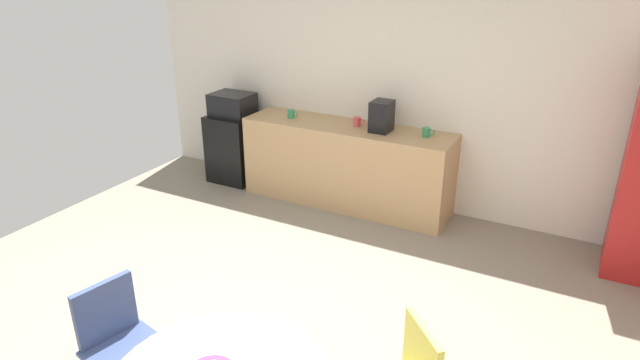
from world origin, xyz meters
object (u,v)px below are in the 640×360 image
(mini_fridge, at_px, (235,147))
(chair_navy, at_px, (117,333))
(mug_green, at_px, (291,114))
(mug_white, at_px, (427,132))
(mug_red, at_px, (357,122))
(microwave, at_px, (232,104))
(coffee_maker, at_px, (382,116))

(mini_fridge, bearing_deg, chair_navy, -64.72)
(mini_fridge, bearing_deg, mug_green, -1.58)
(mug_white, bearing_deg, mini_fridge, -178.91)
(mug_red, bearing_deg, mug_white, -0.36)
(mini_fridge, xyz_separation_m, mug_white, (2.36, 0.05, 0.54))
(mini_fridge, height_order, microwave, microwave)
(mini_fridge, distance_m, mug_red, 1.69)
(microwave, bearing_deg, mini_fridge, 0.00)
(mug_red, distance_m, coffee_maker, 0.32)
(microwave, height_order, mug_white, microwave)
(chair_navy, relative_size, coffee_maker, 2.59)
(microwave, relative_size, mug_green, 3.72)
(mini_fridge, bearing_deg, coffee_maker, 0.00)
(mini_fridge, relative_size, mug_green, 6.33)
(coffee_maker, bearing_deg, mug_green, -178.78)
(mug_green, height_order, mug_red, same)
(mug_green, relative_size, coffee_maker, 0.40)
(mini_fridge, distance_m, microwave, 0.54)
(mug_white, relative_size, coffee_maker, 0.40)
(mug_white, xyz_separation_m, mug_red, (-0.76, 0.00, 0.00))
(chair_navy, height_order, coffee_maker, coffee_maker)
(chair_navy, xyz_separation_m, mug_green, (-0.72, 3.26, 0.43))
(mug_white, relative_size, mug_green, 1.00)
(chair_navy, bearing_deg, mug_green, 102.53)
(mug_red, bearing_deg, microwave, -178.21)
(mini_fridge, height_order, mug_green, mug_green)
(chair_navy, xyz_separation_m, mug_red, (0.05, 3.33, 0.43))
(mug_white, bearing_deg, microwave, -178.91)
(microwave, height_order, mug_green, microwave)
(mug_green, bearing_deg, coffee_maker, 1.22)
(mug_green, distance_m, coffee_maker, 1.07)
(microwave, relative_size, mug_white, 3.72)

